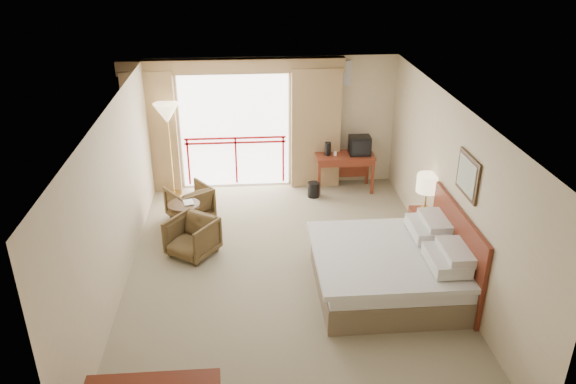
{
  "coord_description": "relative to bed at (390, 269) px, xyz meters",
  "views": [
    {
      "loc": [
        -0.58,
        -7.51,
        4.94
      ],
      "look_at": [
        0.05,
        0.4,
        1.22
      ],
      "focal_mm": 35.0,
      "sensor_mm": 36.0,
      "label": 1
    }
  ],
  "objects": [
    {
      "name": "ceiling",
      "position": [
        -1.5,
        0.6,
        2.32
      ],
      "size": [
        7.0,
        7.0,
        0.0
      ],
      "primitive_type": "plane",
      "rotation": [
        3.14,
        0.0,
        0.0
      ],
      "color": "white",
      "rests_on": "wall_back"
    },
    {
      "name": "wastebasket",
      "position": [
        -0.74,
        3.35,
        -0.23
      ],
      "size": [
        0.26,
        0.26,
        0.3
      ],
      "primitive_type": "cylinder",
      "rotation": [
        0.0,
        0.0,
        0.1
      ],
      "color": "black",
      "rests_on": "floor"
    },
    {
      "name": "table_lamp",
      "position": [
        0.89,
        1.31,
        0.76
      ],
      "size": [
        0.36,
        0.36,
        0.64
      ],
      "rotation": [
        0.0,
        0.0,
        0.16
      ],
      "color": "tan",
      "rests_on": "nightstand"
    },
    {
      "name": "armchair_far",
      "position": [
        -3.16,
        2.57,
        -0.38
      ],
      "size": [
        0.99,
        1.0,
        0.66
      ],
      "primitive_type": "imported",
      "rotation": [
        0.0,
        0.0,
        -2.53
      ],
      "color": "#45321A",
      "rests_on": "floor"
    },
    {
      "name": "tv",
      "position": [
        0.22,
        3.64,
        0.59
      ],
      "size": [
        0.43,
        0.34,
        0.39
      ],
      "rotation": [
        0.0,
        0.0,
        -0.1
      ],
      "color": "black",
      "rests_on": "desk"
    },
    {
      "name": "curtain_left",
      "position": [
        -3.95,
        3.95,
        0.87
      ],
      "size": [
        1.0,
        0.26,
        2.5
      ],
      "primitive_type": "cube",
      "color": "olive",
      "rests_on": "wall_back"
    },
    {
      "name": "balcony_railing",
      "position": [
        -2.3,
        4.06,
        0.44
      ],
      "size": [
        2.09,
        0.03,
        1.02
      ],
      "color": "#AF0F13",
      "rests_on": "wall_back"
    },
    {
      "name": "floor_lamp",
      "position": [
        -3.58,
        3.65,
        1.29
      ],
      "size": [
        0.49,
        0.49,
        1.93
      ],
      "rotation": [
        0.0,
        0.0,
        -0.17
      ],
      "color": "tan",
      "rests_on": "floor"
    },
    {
      "name": "nightstand",
      "position": [
        0.89,
        1.26,
        -0.06
      ],
      "size": [
        0.48,
        0.56,
        0.64
      ],
      "primitive_type": "cube",
      "rotation": [
        0.0,
        0.0,
        -0.05
      ],
      "color": "#5A1E13",
      "rests_on": "floor"
    },
    {
      "name": "bed",
      "position": [
        0.0,
        0.0,
        0.0
      ],
      "size": [
        2.13,
        2.06,
        0.97
      ],
      "color": "brown",
      "rests_on": "floor"
    },
    {
      "name": "cup",
      "position": [
        -0.28,
        3.59,
        0.45
      ],
      "size": [
        0.06,
        0.06,
        0.09
      ],
      "primitive_type": "cylinder",
      "rotation": [
        0.0,
        0.0,
        0.0
      ],
      "color": "white",
      "rests_on": "desk"
    },
    {
      "name": "coffee_maker",
      "position": [
        -0.43,
        3.64,
        0.54
      ],
      "size": [
        0.16,
        0.16,
        0.27
      ],
      "primitive_type": "cylinder",
      "rotation": [
        0.0,
        0.0,
        0.3
      ],
      "color": "black",
      "rests_on": "desk"
    },
    {
      "name": "valance",
      "position": [
        -2.3,
        3.98,
        2.17
      ],
      "size": [
        4.4,
        0.22,
        0.28
      ],
      "primitive_type": "cube",
      "color": "olive",
      "rests_on": "wall_back"
    },
    {
      "name": "book",
      "position": [
        -3.2,
        1.96,
        0.24
      ],
      "size": [
        0.22,
        0.26,
        0.02
      ],
      "primitive_type": "imported",
      "rotation": [
        0.0,
        0.0,
        0.24
      ],
      "color": "white",
      "rests_on": "side_table"
    },
    {
      "name": "wall_left",
      "position": [
        -4.0,
        0.6,
        0.97
      ],
      "size": [
        0.0,
        7.0,
        7.0
      ],
      "primitive_type": "plane",
      "rotation": [
        1.57,
        0.0,
        1.57
      ],
      "color": "#C8B58E",
      "rests_on": "ground"
    },
    {
      "name": "hvac_vent",
      "position": [
        -0.2,
        4.07,
        1.97
      ],
      "size": [
        0.5,
        0.04,
        0.5
      ],
      "primitive_type": "cube",
      "color": "silver",
      "rests_on": "wall_back"
    },
    {
      "name": "floor",
      "position": [
        -1.5,
        0.6,
        -0.38
      ],
      "size": [
        7.0,
        7.0,
        0.0
      ],
      "primitive_type": "plane",
      "color": "gray",
      "rests_on": "ground"
    },
    {
      "name": "curtain_right",
      "position": [
        -0.65,
        3.95,
        0.87
      ],
      "size": [
        1.0,
        0.26,
        2.5
      ],
      "primitive_type": "cube",
      "color": "olive",
      "rests_on": "wall_back"
    },
    {
      "name": "balcony_door",
      "position": [
        -2.3,
        4.08,
        0.82
      ],
      "size": [
        2.4,
        0.0,
        2.4
      ],
      "primitive_type": "plane",
      "rotation": [
        1.57,
        0.0,
        0.0
      ],
      "color": "white",
      "rests_on": "wall_back"
    },
    {
      "name": "wall_back",
      "position": [
        -1.5,
        4.1,
        0.97
      ],
      "size": [
        5.0,
        0.0,
        5.0
      ],
      "primitive_type": "plane",
      "rotation": [
        1.57,
        0.0,
        0.0
      ],
      "color": "#C8B58E",
      "rests_on": "ground"
    },
    {
      "name": "headboard",
      "position": [
        0.96,
        0.0,
        0.27
      ],
      "size": [
        0.06,
        2.1,
        1.3
      ],
      "primitive_type": "cube",
      "color": "#5A1E13",
      "rests_on": "wall_right"
    },
    {
      "name": "wall_front",
      "position": [
        -1.5,
        -2.9,
        0.97
      ],
      "size": [
        5.0,
        0.0,
        5.0
      ],
      "primitive_type": "plane",
      "rotation": [
        -1.57,
        0.0,
        0.0
      ],
      "color": "#C8B58E",
      "rests_on": "ground"
    },
    {
      "name": "framed_art",
      "position": [
        0.97,
        0.0,
        1.47
      ],
      "size": [
        0.04,
        0.72,
        0.6
      ],
      "color": "#301F0E",
      "rests_on": "wall_right"
    },
    {
      "name": "side_table",
      "position": [
        -3.2,
        1.96,
        0.04
      ],
      "size": [
        0.56,
        0.56,
        0.61
      ],
      "rotation": [
        0.0,
        0.0,
        0.31
      ],
      "color": "#301F0E",
      "rests_on": "floor"
    },
    {
      "name": "armchair_near",
      "position": [
        -3.02,
        1.27,
        -0.38
      ],
      "size": [
        0.99,
        0.99,
        0.66
      ],
      "primitive_type": "imported",
      "rotation": [
        0.0,
        0.0,
        -0.61
      ],
      "color": "#45321A",
      "rests_on": "floor"
    },
    {
      "name": "wall_right",
      "position": [
        1.0,
        0.6,
        0.97
      ],
      "size": [
        0.0,
        7.0,
        7.0
      ],
      "primitive_type": "plane",
      "rotation": [
        1.57,
        0.0,
        -1.57
      ],
      "color": "#C8B58E",
      "rests_on": "ground"
    },
    {
      "name": "phone",
      "position": [
        0.84,
        1.11,
        0.3
      ],
      "size": [
        0.22,
        0.18,
        0.08
      ],
      "primitive_type": "cube",
      "rotation": [
        0.0,
        0.0,
        0.22
      ],
      "color": "black",
      "rests_on": "nightstand"
    },
    {
      "name": "desk",
      "position": [
        -0.08,
        3.7,
        0.23
      ],
      "size": [
        1.2,
        0.58,
        0.78
      ],
      "rotation": [
        0.0,
        0.0,
        0.06
      ],
      "color": "#5A1E13",
      "rests_on": "floor"
    }
  ]
}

